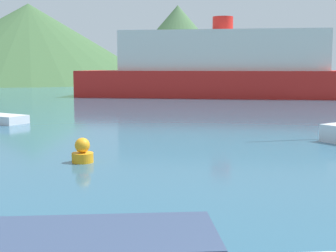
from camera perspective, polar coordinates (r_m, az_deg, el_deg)
ferry_distant at (r=52.30m, az=6.62°, el=7.02°), size 32.35×16.08×8.67m
buoy_marker at (r=16.27m, az=-10.38°, el=-3.17°), size 0.74×0.74×0.85m
hill_west at (r=104.98m, az=-16.53°, el=9.66°), size 55.76×55.76×16.46m
hill_central at (r=103.17m, az=1.19°, el=10.00°), size 28.83×28.83×16.46m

